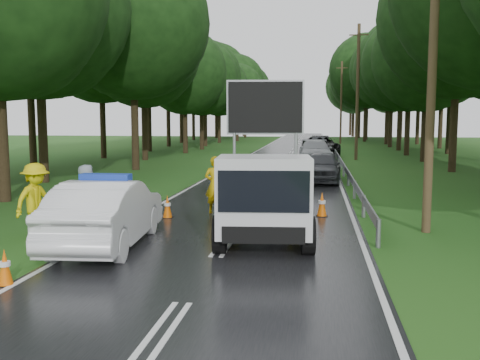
% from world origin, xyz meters
% --- Properties ---
extents(ground, '(160.00, 160.00, 0.00)m').
position_xyz_m(ground, '(0.00, 0.00, 0.00)').
color(ground, '#1D4F16').
rests_on(ground, ground).
extents(road, '(7.00, 140.00, 0.02)m').
position_xyz_m(road, '(0.00, 30.00, 0.01)').
color(road, black).
rests_on(road, ground).
extents(guardrail, '(0.12, 60.06, 0.70)m').
position_xyz_m(guardrail, '(3.70, 29.67, 0.55)').
color(guardrail, gray).
rests_on(guardrail, ground).
extents(utility_pole_near, '(1.40, 0.24, 10.00)m').
position_xyz_m(utility_pole_near, '(5.20, 2.00, 5.06)').
color(utility_pole_near, '#4B3823').
rests_on(utility_pole_near, ground).
extents(utility_pole_mid, '(1.40, 0.24, 10.00)m').
position_xyz_m(utility_pole_mid, '(5.20, 28.00, 5.06)').
color(utility_pole_mid, '#4B3823').
rests_on(utility_pole_mid, ground).
extents(utility_pole_far, '(1.40, 0.24, 10.00)m').
position_xyz_m(utility_pole_far, '(5.20, 54.00, 5.06)').
color(utility_pole_far, '#4B3823').
rests_on(utility_pole_far, ground).
extents(police_sedan, '(2.10, 5.03, 1.78)m').
position_xyz_m(police_sedan, '(-2.80, -0.81, 0.81)').
color(police_sedan, white).
rests_on(police_sedan, ground).
extents(work_truck, '(2.69, 5.30, 4.09)m').
position_xyz_m(work_truck, '(0.90, 0.44, 1.11)').
color(work_truck, gray).
rests_on(work_truck, ground).
extents(barrier, '(2.62, 1.02, 1.15)m').
position_xyz_m(barrier, '(0.80, 1.00, 0.87)').
color(barrier, yellow).
rests_on(barrier, ground).
extents(officer, '(0.71, 0.48, 1.89)m').
position_xyz_m(officer, '(-1.04, 4.00, 0.94)').
color(officer, gold).
rests_on(officer, ground).
extents(civilian, '(0.91, 0.74, 1.78)m').
position_xyz_m(civilian, '(1.13, 3.00, 0.89)').
color(civilian, '#1A30AD').
rests_on(civilian, ground).
extents(bystander_left, '(1.15, 1.44, 1.96)m').
position_xyz_m(bystander_left, '(-4.99, -0.12, 0.98)').
color(bystander_left, yellow).
rests_on(bystander_left, ground).
extents(bystander_right, '(0.94, 1.01, 1.73)m').
position_xyz_m(bystander_right, '(-4.63, 2.14, 0.87)').
color(bystander_right, gray).
rests_on(bystander_right, ground).
extents(queue_car_first, '(2.02, 4.50, 1.50)m').
position_xyz_m(queue_car_first, '(2.51, 13.39, 0.75)').
color(queue_car_first, '#46474E').
rests_on(queue_car_first, ground).
extents(queue_car_second, '(2.47, 5.58, 1.59)m').
position_xyz_m(queue_car_second, '(2.17, 25.04, 0.80)').
color(queue_car_second, '#AFB1B8').
rests_on(queue_car_second, ground).
extents(queue_car_third, '(3.40, 6.16, 1.63)m').
position_xyz_m(queue_car_third, '(2.60, 32.54, 0.82)').
color(queue_car_third, black).
rests_on(queue_car_third, ground).
extents(queue_car_fourth, '(1.76, 4.54, 1.47)m').
position_xyz_m(queue_car_fourth, '(2.60, 38.54, 0.74)').
color(queue_car_fourth, '#3F4146').
rests_on(queue_car_fourth, ground).
extents(cone_near_left, '(0.33, 0.33, 0.70)m').
position_xyz_m(cone_near_left, '(-3.50, -4.00, 0.34)').
color(cone_near_left, black).
rests_on(cone_near_left, ground).
extents(cone_center, '(0.33, 0.33, 0.69)m').
position_xyz_m(cone_center, '(-0.25, 2.00, 0.34)').
color(cone_center, black).
rests_on(cone_center, ground).
extents(cone_far, '(0.32, 0.32, 0.68)m').
position_xyz_m(cone_far, '(1.40, 4.33, 0.33)').
color(cone_far, black).
rests_on(cone_far, ground).
extents(cone_left_mid, '(0.35, 0.35, 0.73)m').
position_xyz_m(cone_left_mid, '(-2.37, 3.00, 0.35)').
color(cone_left_mid, black).
rests_on(cone_left_mid, ground).
extents(cone_right, '(0.37, 0.37, 0.79)m').
position_xyz_m(cone_right, '(2.40, 3.92, 0.38)').
color(cone_right, black).
rests_on(cone_right, ground).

